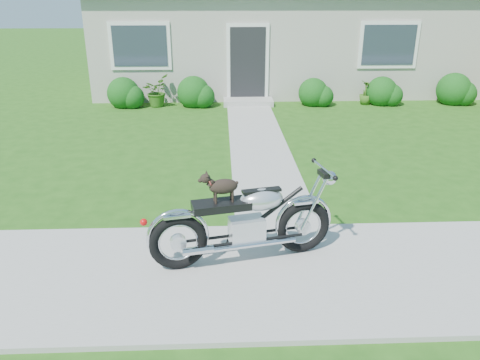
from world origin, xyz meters
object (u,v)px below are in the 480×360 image
(potted_plant_right, at_px, (366,93))
(motorcycle_with_dog, at_px, (247,221))
(potted_plant_left, at_px, (156,91))
(house, at_px, (287,19))

(potted_plant_right, xyz_separation_m, motorcycle_with_dog, (-3.85, -8.30, 0.20))
(motorcycle_with_dog, bearing_deg, potted_plant_right, 52.87)
(potted_plant_left, distance_m, motorcycle_with_dog, 8.56)
(house, height_order, potted_plant_right, house)
(potted_plant_left, xyz_separation_m, potted_plant_right, (5.95, 0.00, -0.09))
(house, relative_size, motorcycle_with_dog, 5.73)
(potted_plant_left, relative_size, potted_plant_right, 1.27)
(potted_plant_left, xyz_separation_m, motorcycle_with_dog, (2.09, -8.30, 0.11))
(house, relative_size, potted_plant_right, 18.60)
(potted_plant_right, bearing_deg, potted_plant_left, 180.00)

